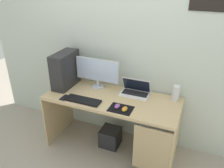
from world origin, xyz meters
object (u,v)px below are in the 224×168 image
(monitor, at_px, (97,72))
(laptop, at_px, (135,91))
(mouse_right, at_px, (125,109))
(pc_tower, at_px, (65,70))
(keyboard, at_px, (83,100))
(speaker, at_px, (176,93))
(mouse_left, at_px, (117,106))
(cell_phone, at_px, (65,98))
(subwoofer, at_px, (110,137))

(monitor, xyz_separation_m, laptop, (0.50, 0.01, -0.18))
(monitor, relative_size, mouse_right, 6.00)
(pc_tower, relative_size, keyboard, 1.07)
(speaker, bearing_deg, mouse_left, -143.49)
(speaker, relative_size, mouse_right, 1.91)
(laptop, xyz_separation_m, cell_phone, (-0.75, -0.42, -0.04))
(subwoofer, bearing_deg, monitor, 147.44)
(mouse_left, xyz_separation_m, cell_phone, (-0.66, -0.04, -0.02))
(keyboard, xyz_separation_m, subwoofer, (0.24, 0.23, -0.64))
(pc_tower, xyz_separation_m, speaker, (1.38, 0.16, -0.13))
(keyboard, bearing_deg, pc_tower, 145.28)
(keyboard, distance_m, mouse_right, 0.51)
(pc_tower, distance_m, subwoofer, 1.06)
(laptop, height_order, speaker, laptop)
(subwoofer, bearing_deg, speaker, 15.27)
(monitor, bearing_deg, laptop, 1.35)
(monitor, xyz_separation_m, keyboard, (-0.00, -0.39, -0.21))
(mouse_right, relative_size, subwoofer, 0.39)
(monitor, bearing_deg, cell_phone, -120.82)
(mouse_left, bearing_deg, mouse_right, -14.74)
(keyboard, xyz_separation_m, mouse_right, (0.51, -0.01, 0.01))
(pc_tower, xyz_separation_m, mouse_right, (0.91, -0.28, -0.20))
(monitor, xyz_separation_m, mouse_left, (0.42, -0.37, -0.20))
(speaker, xyz_separation_m, subwoofer, (-0.74, -0.20, -0.72))
(keyboard, bearing_deg, laptop, 38.26)
(monitor, distance_m, cell_phone, 0.52)
(mouse_right, distance_m, cell_phone, 0.75)
(mouse_right, bearing_deg, pc_tower, 162.98)
(laptop, bearing_deg, keyboard, -141.74)
(laptop, bearing_deg, speaker, 4.44)
(keyboard, relative_size, subwoofer, 1.71)
(monitor, height_order, laptop, monitor)
(pc_tower, distance_m, laptop, 0.93)
(mouse_right, height_order, cell_phone, mouse_right)
(pc_tower, bearing_deg, mouse_right, -17.02)
(pc_tower, height_order, mouse_right, pc_tower)
(monitor, bearing_deg, pc_tower, -163.98)
(speaker, height_order, keyboard, speaker)
(monitor, bearing_deg, subwoofer, -32.56)
(subwoofer, bearing_deg, mouse_right, -41.35)
(keyboard, distance_m, mouse_left, 0.42)
(pc_tower, relative_size, monitor, 0.78)
(pc_tower, relative_size, mouse_left, 4.69)
(keyboard, bearing_deg, mouse_left, 2.73)
(subwoofer, bearing_deg, pc_tower, 176.51)
(keyboard, relative_size, mouse_right, 4.38)
(mouse_left, relative_size, cell_phone, 0.74)
(mouse_right, bearing_deg, speaker, 43.36)
(monitor, height_order, keyboard, monitor)
(mouse_right, bearing_deg, monitor, 142.51)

